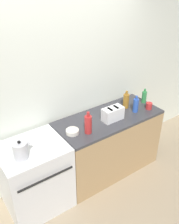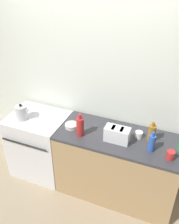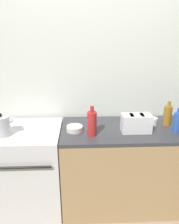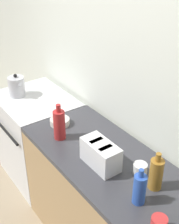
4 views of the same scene
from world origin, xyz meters
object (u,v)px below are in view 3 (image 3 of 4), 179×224
at_px(toaster, 136,123).
at_px(cup_white, 153,121).
at_px(stove, 26,168).
at_px(bottle_amber, 168,115).
at_px(bottle_red, 92,123).
at_px(bowl, 75,128).
at_px(kettle, 2,126).
at_px(bottle_blue, 177,122).

relative_size(toaster, cup_white, 3.10).
xyz_separation_m(stove, bottle_amber, (1.50, 0.07, 0.56)).
bearing_deg(bottle_amber, bottle_red, -165.63).
height_order(bottle_red, bottle_amber, bottle_red).
bearing_deg(cup_white, bottle_amber, -4.83).
bearing_deg(bowl, kettle, -174.35).
bearing_deg(stove, cup_white, 3.59).
bearing_deg(bowl, bottle_blue, -3.41).
relative_size(toaster, bottle_blue, 1.17).
distance_m(toaster, bowl, 0.61).
xyz_separation_m(stove, bottle_blue, (1.53, -0.09, 0.55)).
height_order(kettle, bowl, kettle).
xyz_separation_m(bottle_red, bottle_amber, (0.80, 0.21, -0.01)).
xyz_separation_m(stove, cup_white, (1.36, 0.08, 0.49)).
xyz_separation_m(toaster, bottle_red, (-0.44, -0.06, 0.03)).
bearing_deg(kettle, stove, 33.92).
height_order(stove, bowl, bowl).
height_order(kettle, bottle_blue, bottle_blue).
relative_size(stove, bottle_amber, 3.54).
bearing_deg(kettle, bowl, 5.65).
relative_size(stove, cup_white, 9.99).
xyz_separation_m(kettle, bottle_blue, (1.68, 0.01, 0.01)).
bearing_deg(bottle_blue, kettle, -179.73).
distance_m(stove, bowl, 0.71).
bearing_deg(toaster, cup_white, 35.76).
bearing_deg(cup_white, kettle, -172.94).
height_order(bottle_red, bowl, bottle_red).
bearing_deg(bowl, toaster, -3.74).
bearing_deg(stove, bottle_red, -10.78).
bearing_deg(bottle_blue, bowl, 176.59).
xyz_separation_m(stove, bowl, (0.53, -0.03, 0.48)).
bearing_deg(bottle_blue, toaster, 177.09).
height_order(bottle_blue, cup_white, bottle_blue).
relative_size(kettle, bottle_amber, 0.86).
relative_size(bottle_amber, cup_white, 2.82).
relative_size(stove, kettle, 4.12).
xyz_separation_m(stove, bottle_red, (0.70, -0.13, 0.57)).
height_order(toaster, bottle_red, bottle_red).
height_order(toaster, bowl, toaster).
distance_m(toaster, bottle_amber, 0.39).
bearing_deg(stove, bottle_amber, 2.77).
relative_size(kettle, cup_white, 2.42).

